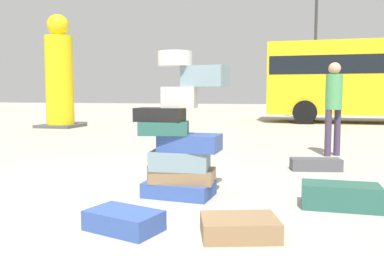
{
  "coord_description": "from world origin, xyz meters",
  "views": [
    {
      "loc": [
        1.67,
        -3.83,
        1.16
      ],
      "look_at": [
        0.46,
        1.04,
        0.73
      ],
      "focal_mm": 37.12,
      "sensor_mm": 36.0,
      "label": 1
    }
  ],
  "objects_px": {
    "suitcase_tower": "(181,140)",
    "suitcase_brown_left_side": "(239,227)",
    "suitcase_black_foreground_far": "(172,172)",
    "yellow_dummy_statue": "(59,78)",
    "lamp_post": "(316,11)",
    "suitcase_charcoal_right_side": "(316,164)",
    "suitcase_navy_upright_blue": "(124,220)",
    "person_bearded_onlooker": "(334,100)",
    "suitcase_teal_behind_tower": "(341,196)",
    "parked_bus": "(376,76)"
  },
  "relations": [
    {
      "from": "suitcase_tower",
      "to": "suitcase_brown_left_side",
      "type": "relative_size",
      "value": 2.65
    },
    {
      "from": "suitcase_black_foreground_far",
      "to": "suitcase_brown_left_side",
      "type": "height_order",
      "value": "suitcase_black_foreground_far"
    },
    {
      "from": "yellow_dummy_statue",
      "to": "lamp_post",
      "type": "bearing_deg",
      "value": 31.47
    },
    {
      "from": "suitcase_charcoal_right_side",
      "to": "suitcase_navy_upright_blue",
      "type": "xyz_separation_m",
      "value": [
        -1.75,
        -3.16,
        -0.01
      ]
    },
    {
      "from": "suitcase_black_foreground_far",
      "to": "person_bearded_onlooker",
      "type": "relative_size",
      "value": 0.36
    },
    {
      "from": "suitcase_charcoal_right_side",
      "to": "yellow_dummy_statue",
      "type": "bearing_deg",
      "value": 133.67
    },
    {
      "from": "suitcase_teal_behind_tower",
      "to": "parked_bus",
      "type": "xyz_separation_m",
      "value": [
        2.73,
        12.67,
        1.71
      ]
    },
    {
      "from": "suitcase_navy_upright_blue",
      "to": "parked_bus",
      "type": "bearing_deg",
      "value": 88.38
    },
    {
      "from": "suitcase_charcoal_right_side",
      "to": "lamp_post",
      "type": "distance_m",
      "value": 12.14
    },
    {
      "from": "suitcase_charcoal_right_side",
      "to": "suitcase_tower",
      "type": "bearing_deg",
      "value": -138.7
    },
    {
      "from": "suitcase_charcoal_right_side",
      "to": "yellow_dummy_statue",
      "type": "distance_m",
      "value": 10.18
    },
    {
      "from": "suitcase_black_foreground_far",
      "to": "lamp_post",
      "type": "xyz_separation_m",
      "value": [
        2.49,
        12.48,
        4.43
      ]
    },
    {
      "from": "suitcase_tower",
      "to": "suitcase_navy_upright_blue",
      "type": "bearing_deg",
      "value": -98.38
    },
    {
      "from": "suitcase_navy_upright_blue",
      "to": "yellow_dummy_statue",
      "type": "relative_size",
      "value": 0.16
    },
    {
      "from": "suitcase_brown_left_side",
      "to": "lamp_post",
      "type": "distance_m",
      "value": 15.09
    },
    {
      "from": "suitcase_black_foreground_far",
      "to": "lamp_post",
      "type": "bearing_deg",
      "value": 63.66
    },
    {
      "from": "suitcase_tower",
      "to": "suitcase_teal_behind_tower",
      "type": "height_order",
      "value": "suitcase_tower"
    },
    {
      "from": "suitcase_charcoal_right_side",
      "to": "suitcase_brown_left_side",
      "type": "distance_m",
      "value": 3.18
    },
    {
      "from": "suitcase_black_foreground_far",
      "to": "person_bearded_onlooker",
      "type": "distance_m",
      "value": 3.7
    },
    {
      "from": "suitcase_teal_behind_tower",
      "to": "suitcase_navy_upright_blue",
      "type": "height_order",
      "value": "suitcase_teal_behind_tower"
    },
    {
      "from": "parked_bus",
      "to": "lamp_post",
      "type": "distance_m",
      "value": 3.6
    },
    {
      "from": "suitcase_tower",
      "to": "lamp_post",
      "type": "relative_size",
      "value": 0.23
    },
    {
      "from": "suitcase_black_foreground_far",
      "to": "suitcase_teal_behind_tower",
      "type": "distance_m",
      "value": 2.19
    },
    {
      "from": "suitcase_charcoal_right_side",
      "to": "parked_bus",
      "type": "relative_size",
      "value": 0.09
    },
    {
      "from": "suitcase_navy_upright_blue",
      "to": "person_bearded_onlooker",
      "type": "xyz_separation_m",
      "value": [
        2.14,
        4.71,
        0.95
      ]
    },
    {
      "from": "suitcase_teal_behind_tower",
      "to": "suitcase_tower",
      "type": "bearing_deg",
      "value": 178.49
    },
    {
      "from": "suitcase_tower",
      "to": "suitcase_black_foreground_far",
      "type": "relative_size",
      "value": 2.58
    },
    {
      "from": "suitcase_black_foreground_far",
      "to": "suitcase_navy_upright_blue",
      "type": "relative_size",
      "value": 1.02
    },
    {
      "from": "suitcase_tower",
      "to": "suitcase_brown_left_side",
      "type": "height_order",
      "value": "suitcase_tower"
    },
    {
      "from": "lamp_post",
      "to": "suitcase_charcoal_right_side",
      "type": "bearing_deg",
      "value": -92.93
    },
    {
      "from": "suitcase_navy_upright_blue",
      "to": "yellow_dummy_statue",
      "type": "height_order",
      "value": "yellow_dummy_statue"
    },
    {
      "from": "parked_bus",
      "to": "lamp_post",
      "type": "bearing_deg",
      "value": 165.62
    },
    {
      "from": "person_bearded_onlooker",
      "to": "parked_bus",
      "type": "xyz_separation_m",
      "value": [
        2.47,
        9.1,
        0.79
      ]
    },
    {
      "from": "parked_bus",
      "to": "lamp_post",
      "type": "xyz_separation_m",
      "value": [
        -2.28,
        0.62,
        2.71
      ]
    },
    {
      "from": "suitcase_black_foreground_far",
      "to": "suitcase_charcoal_right_side",
      "type": "height_order",
      "value": "suitcase_black_foreground_far"
    },
    {
      "from": "yellow_dummy_statue",
      "to": "suitcase_tower",
      "type": "bearing_deg",
      "value": -50.58
    },
    {
      "from": "suitcase_brown_left_side",
      "to": "suitcase_teal_behind_tower",
      "type": "bearing_deg",
      "value": 33.44
    },
    {
      "from": "parked_bus",
      "to": "suitcase_brown_left_side",
      "type": "bearing_deg",
      "value": -103.88
    },
    {
      "from": "suitcase_charcoal_right_side",
      "to": "suitcase_brown_left_side",
      "type": "xyz_separation_m",
      "value": [
        -0.78,
        -3.08,
        -0.01
      ]
    },
    {
      "from": "suitcase_teal_behind_tower",
      "to": "lamp_post",
      "type": "xyz_separation_m",
      "value": [
        0.46,
        13.29,
        4.42
      ]
    },
    {
      "from": "yellow_dummy_statue",
      "to": "parked_bus",
      "type": "xyz_separation_m",
      "value": [
        10.95,
        4.68,
        0.13
      ]
    },
    {
      "from": "suitcase_teal_behind_tower",
      "to": "lamp_post",
      "type": "height_order",
      "value": "lamp_post"
    },
    {
      "from": "suitcase_teal_behind_tower",
      "to": "suitcase_navy_upright_blue",
      "type": "xyz_separation_m",
      "value": [
        -1.87,
        -1.14,
        -0.04
      ]
    },
    {
      "from": "yellow_dummy_statue",
      "to": "person_bearded_onlooker",
      "type": "bearing_deg",
      "value": -27.54
    },
    {
      "from": "person_bearded_onlooker",
      "to": "suitcase_black_foreground_far",
      "type": "bearing_deg",
      "value": 12.37
    },
    {
      "from": "suitcase_charcoal_right_side",
      "to": "suitcase_brown_left_side",
      "type": "relative_size",
      "value": 1.2
    },
    {
      "from": "suitcase_charcoal_right_side",
      "to": "person_bearded_onlooker",
      "type": "relative_size",
      "value": 0.43
    },
    {
      "from": "suitcase_brown_left_side",
      "to": "suitcase_navy_upright_blue",
      "type": "height_order",
      "value": "suitcase_navy_upright_blue"
    },
    {
      "from": "suitcase_black_foreground_far",
      "to": "person_bearded_onlooker",
      "type": "xyz_separation_m",
      "value": [
        2.3,
        2.75,
        0.92
      ]
    },
    {
      "from": "yellow_dummy_statue",
      "to": "lamp_post",
      "type": "relative_size",
      "value": 0.54
    }
  ]
}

